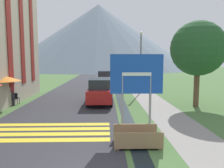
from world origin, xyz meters
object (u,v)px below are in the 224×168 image
road_sign (137,81)px  cafe_umbrella_middle_orange (1,78)px  person_standing_terrace (12,91)px  cafe_chair_far_right (15,98)px  tree_by_path (198,49)px  parked_car_near (100,91)px  footbridge (137,139)px  cafe_chair_far_left (10,98)px  streetlamp (141,58)px  parked_car_far (104,78)px

road_sign → cafe_umbrella_middle_orange: size_ratio=1.40×
road_sign → person_standing_terrace: 9.98m
cafe_chair_far_right → tree_by_path: bearing=-11.6°
parked_car_near → tree_by_path: tree_by_path is taller
footbridge → person_standing_terrace: 10.57m
parked_car_near → cafe_chair_far_left: (-6.22, -0.78, -0.40)m
cafe_chair_far_right → streetlamp: 11.46m
parked_car_near → streetlamp: (3.76, 4.88, 2.48)m
footbridge → cafe_chair_far_right: size_ratio=2.00×
streetlamp → tree_by_path: (2.79, -6.31, 0.51)m
parked_car_near → parked_car_far: 11.99m
road_sign → cafe_chair_far_left: size_ratio=3.98×
person_standing_terrace → parked_car_near: bearing=7.7°
footbridge → parked_car_far: 20.12m
road_sign → tree_by_path: 7.55m
cafe_chair_far_right → cafe_umbrella_middle_orange: size_ratio=0.35×
cafe_chair_far_left → person_standing_terrace: size_ratio=0.47×
cafe_chair_far_right → footbridge: bearing=-52.3°
parked_car_far → cafe_umbrella_middle_orange: bearing=-116.1°
road_sign → cafe_umbrella_middle_orange: (-8.10, 5.51, -0.30)m
cafe_chair_far_left → footbridge: bearing=-24.9°
streetlamp → tree_by_path: size_ratio=1.01×
parked_car_near → streetlamp: 6.64m
footbridge → parked_car_near: parked_car_near is taller
tree_by_path → footbridge: bearing=-126.7°
parked_car_near → cafe_chair_far_right: (-5.98, -0.43, -0.40)m
parked_car_far → cafe_chair_far_right: (-6.20, -12.42, -0.40)m
cafe_chair_far_right → cafe_chair_far_left: (-0.24, -0.34, 0.00)m
cafe_chair_far_right → cafe_umbrella_middle_orange: 1.85m
cafe_chair_far_left → streetlamp: (9.98, 5.65, 2.88)m
streetlamp → cafe_chair_far_left: bearing=-150.5°
tree_by_path → cafe_chair_far_right: bearing=175.4°
parked_car_near → tree_by_path: bearing=-12.3°
cafe_chair_far_left → streetlamp: 11.82m
cafe_chair_far_right → cafe_chair_far_left: same height
tree_by_path → parked_car_near: bearing=167.7°
parked_car_far → person_standing_terrace: (-6.26, -12.80, 0.13)m
cafe_chair_far_right → streetlamp: streetlamp is taller
streetlamp → person_standing_terrace: bearing=-149.8°
tree_by_path → cafe_umbrella_middle_orange: bearing=-179.8°
footbridge → parked_car_near: (-1.60, 8.08, 0.68)m
parked_car_near → tree_by_path: size_ratio=0.80×
streetlamp → tree_by_path: 6.92m
person_standing_terrace → tree_by_path: 12.92m
footbridge → cafe_umbrella_middle_orange: bearing=140.4°
footbridge → person_standing_terrace: size_ratio=0.95×
footbridge → tree_by_path: size_ratio=0.30×
cafe_umbrella_middle_orange → tree_by_path: tree_by_path is taller
cafe_chair_far_right → person_standing_terrace: size_ratio=0.47×
cafe_chair_far_left → streetlamp: streetlamp is taller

